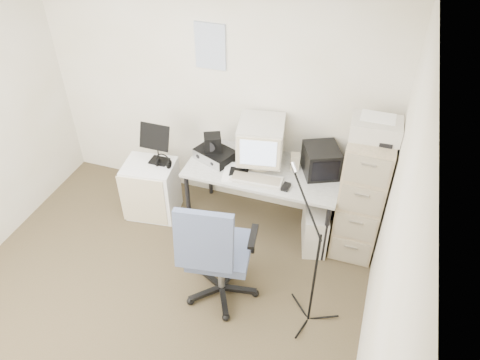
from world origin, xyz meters
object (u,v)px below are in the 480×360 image
(filing_cabinet, at_px, (362,193))
(office_chair, at_px, (220,248))
(desk, at_px, (263,197))
(side_cart, at_px, (152,189))

(filing_cabinet, distance_m, office_chair, 1.45)
(filing_cabinet, xyz_separation_m, desk, (-0.95, -0.03, -0.29))
(office_chair, bearing_deg, desk, 75.61)
(filing_cabinet, relative_size, office_chair, 1.13)
(desk, relative_size, side_cart, 2.37)
(desk, distance_m, office_chair, 1.01)
(office_chair, bearing_deg, side_cart, 134.80)
(filing_cabinet, bearing_deg, office_chair, -135.97)
(desk, xyz_separation_m, side_cart, (-1.17, -0.19, -0.05))
(side_cart, bearing_deg, office_chair, -43.88)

